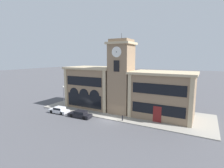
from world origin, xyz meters
TOP-DOWN VIEW (x-y plane):
  - ground_plane at (0.00, 0.00)m, footprint 300.00×300.00m
  - sidewalk_kerb at (0.00, 6.27)m, footprint 36.26×12.53m
  - clock_tower at (-0.00, 5.10)m, footprint 5.08×5.08m
  - town_hall_left_wing at (-8.16, 6.69)m, footprint 12.03×8.32m
  - town_hall_right_wing at (8.31, 6.69)m, footprint 12.34×8.32m
  - parked_car_near at (-11.49, -1.47)m, footprint 4.46×2.04m
  - parked_car_mid at (-5.83, -1.47)m, footprint 4.90×1.96m
  - street_lamp at (-11.86, 0.41)m, footprint 0.36×0.36m
  - bollard at (2.49, 0.51)m, footprint 0.18×0.18m

SIDE VIEW (x-z plane):
  - ground_plane at x=0.00m, z-range 0.00..0.00m
  - sidewalk_kerb at x=0.00m, z-range 0.00..0.15m
  - bollard at x=2.49m, z-range 0.14..1.20m
  - parked_car_mid at x=-5.83m, z-range 0.04..1.38m
  - parked_car_near at x=-11.49m, z-range 0.04..1.40m
  - street_lamp at x=-11.86m, z-range 1.03..6.50m
  - town_hall_right_wing at x=8.31m, z-range 0.03..9.10m
  - town_hall_left_wing at x=-8.16m, z-range 0.03..9.62m
  - clock_tower at x=0.00m, z-range -0.56..16.09m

